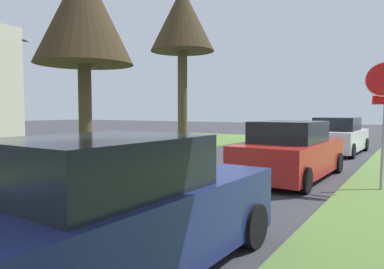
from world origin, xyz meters
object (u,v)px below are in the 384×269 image
at_px(parked_sedan_white, 338,137).
at_px(street_tree_left_mid_b, 83,15).
at_px(street_tree_left_far, 182,22).
at_px(stop_sign_far, 384,98).
at_px(parked_sedan_navy, 114,214).
at_px(parked_sedan_red, 291,152).

bearing_deg(parked_sedan_white, street_tree_left_mid_b, -138.02).
xyz_separation_m(street_tree_left_far, parked_sedan_white, (7.78, 0.59, -5.84)).
xyz_separation_m(stop_sign_far, street_tree_left_far, (-10.05, 6.87, 4.42)).
height_order(street_tree_left_far, parked_sedan_navy, street_tree_left_far).
bearing_deg(parked_sedan_navy, parked_sedan_red, 91.17).
distance_m(parked_sedan_navy, parked_sedan_white, 13.89).
bearing_deg(street_tree_left_mid_b, parked_sedan_red, 1.14).
distance_m(stop_sign_far, parked_sedan_navy, 6.92).
xyz_separation_m(street_tree_left_far, parked_sedan_red, (7.80, -6.39, -5.84)).
bearing_deg(parked_sedan_white, parked_sedan_red, -89.84).
bearing_deg(stop_sign_far, street_tree_left_mid_b, 178.21).
relative_size(stop_sign_far, street_tree_left_far, 0.35).
bearing_deg(parked_sedan_red, parked_sedan_white, 90.16).
distance_m(street_tree_left_mid_b, street_tree_left_far, 6.64).
bearing_deg(parked_sedan_red, stop_sign_far, -11.97).
distance_m(parked_sedan_navy, parked_sedan_red, 6.92).
relative_size(street_tree_left_far, parked_sedan_white, 1.87).
relative_size(street_tree_left_far, parked_sedan_navy, 1.87).
bearing_deg(stop_sign_far, parked_sedan_red, 168.03).
xyz_separation_m(street_tree_left_mid_b, parked_sedan_white, (7.93, 7.13, -4.77)).
height_order(stop_sign_far, street_tree_left_mid_b, street_tree_left_mid_b).
bearing_deg(parked_sedan_navy, street_tree_left_far, 120.83).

